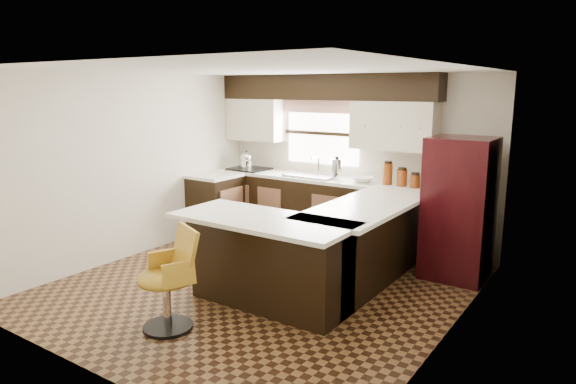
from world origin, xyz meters
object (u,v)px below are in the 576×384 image
Objects in this scene: peninsula_return at (270,263)px; bar_chair at (166,280)px; refrigerator at (459,208)px; peninsula_long at (359,248)px.

peninsula_return is 1.09m from bar_chair.
peninsula_long is at bearing -131.84° from refrigerator.
peninsula_return is 2.36m from refrigerator.
bar_chair is (-1.82, -2.88, -0.35)m from refrigerator.
peninsula_return is at bearing -118.30° from peninsula_long.
peninsula_return is 0.99× the size of refrigerator.
refrigerator is 1.74× the size of bar_chair.
refrigerator is at bearing 48.16° from peninsula_long.
refrigerator is at bearing 82.67° from bar_chair.
peninsula_return is at bearing -125.44° from refrigerator.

